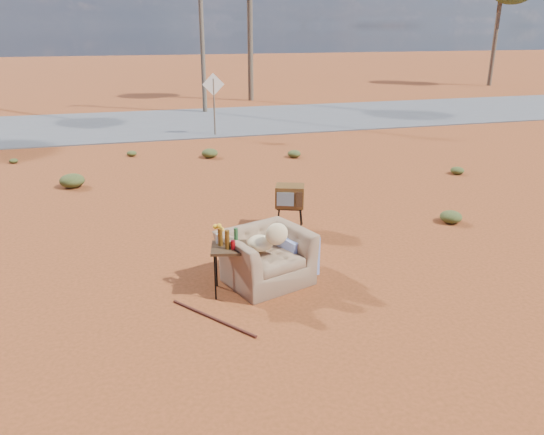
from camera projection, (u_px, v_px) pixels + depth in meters
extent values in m
plane|color=#923E1D|center=(255.00, 291.00, 7.89)|extent=(140.00, 140.00, 0.00)
cube|color=#565659|center=(166.00, 123.00, 21.46)|extent=(140.00, 7.00, 0.04)
imported|color=#816146|center=(266.00, 249.00, 8.03)|extent=(1.44, 1.17, 1.09)
ellipsoid|color=#E0C188|center=(260.00, 243.00, 8.01)|extent=(0.39, 0.39, 0.23)
ellipsoid|color=#E0C188|center=(277.00, 234.00, 7.80)|extent=(0.35, 0.17, 0.35)
cube|color=navy|center=(291.00, 251.00, 8.50)|extent=(0.75, 0.93, 0.64)
cube|color=black|center=(290.00, 207.00, 10.23)|extent=(0.58, 0.51, 0.03)
cylinder|color=black|center=(278.00, 220.00, 10.17)|extent=(0.03, 0.03, 0.43)
cylinder|color=black|center=(301.00, 221.00, 10.13)|extent=(0.03, 0.03, 0.43)
cylinder|color=black|center=(279.00, 214.00, 10.49)|extent=(0.03, 0.03, 0.43)
cylinder|color=black|center=(301.00, 215.00, 10.45)|extent=(0.03, 0.03, 0.43)
cube|color=brown|center=(290.00, 196.00, 10.16)|extent=(0.65, 0.58, 0.42)
cube|color=slate|center=(285.00, 199.00, 9.96)|extent=(0.31, 0.13, 0.26)
cube|color=#472D19|center=(299.00, 200.00, 9.94)|extent=(0.12, 0.06, 0.30)
cube|color=#3B2A15|center=(229.00, 248.00, 7.63)|extent=(0.61, 0.61, 0.04)
cylinder|color=black|center=(215.00, 277.00, 7.55)|extent=(0.02, 0.02, 0.72)
cylinder|color=black|center=(244.00, 276.00, 7.57)|extent=(0.02, 0.02, 0.72)
cylinder|color=black|center=(216.00, 265.00, 7.93)|extent=(0.02, 0.02, 0.72)
cylinder|color=black|center=(244.00, 264.00, 7.95)|extent=(0.02, 0.02, 0.72)
cylinder|color=#54320E|center=(220.00, 237.00, 7.62)|extent=(0.07, 0.07, 0.27)
cylinder|color=#54320E|center=(227.00, 240.00, 7.50)|extent=(0.07, 0.07, 0.29)
cylinder|color=#224F26|center=(236.00, 236.00, 7.68)|extent=(0.06, 0.06, 0.25)
cylinder|color=#AD0D17|center=(233.00, 245.00, 7.51)|extent=(0.07, 0.07, 0.13)
cylinder|color=silver|center=(219.00, 238.00, 7.73)|extent=(0.08, 0.08, 0.14)
ellipsoid|color=#F0A919|center=(218.00, 228.00, 7.68)|extent=(0.16, 0.16, 0.12)
cylinder|color=#4B1C14|center=(213.00, 318.00, 7.14)|extent=(0.94, 1.24, 0.04)
cylinder|color=brown|center=(214.00, 108.00, 18.79)|extent=(0.06, 0.06, 2.00)
cube|color=silver|center=(213.00, 84.00, 18.52)|extent=(0.78, 0.04, 0.78)
cylinder|color=brown|center=(250.00, 31.00, 26.98)|extent=(0.28, 0.28, 7.00)
cylinder|color=brown|center=(496.00, 34.00, 34.11)|extent=(0.28, 0.28, 6.50)
cylinder|color=brown|center=(201.00, 19.00, 22.88)|extent=(0.20, 0.20, 8.00)
ellipsoid|color=#4B5123|center=(451.00, 217.00, 10.63)|extent=(0.44, 0.44, 0.24)
ellipsoid|color=#4B5123|center=(72.00, 181.00, 12.96)|extent=(0.60, 0.60, 0.33)
ellipsoid|color=#4B5123|center=(457.00, 170.00, 14.11)|extent=(0.36, 0.36, 0.20)
ellipsoid|color=#4B5123|center=(294.00, 154.00, 15.91)|extent=(0.40, 0.40, 0.22)
ellipsoid|color=#4B5123|center=(132.00, 153.00, 16.08)|extent=(0.30, 0.30, 0.17)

